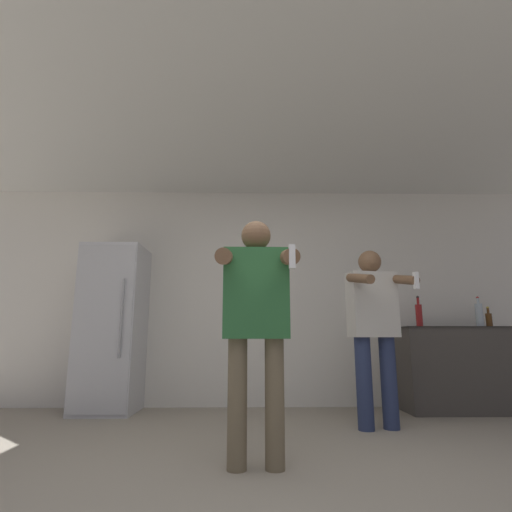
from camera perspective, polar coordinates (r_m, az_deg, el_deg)
The scene contains 9 objects.
wall_back at distance 4.80m, azimuth -0.33°, elevation -5.55°, with size 7.00×0.06×2.55m.
ceiling_slab at distance 3.80m, azimuth -0.07°, elevation 16.69°, with size 7.00×3.30×0.05m.
refrigerator at distance 4.67m, azimuth -19.85°, elevation -9.55°, with size 0.62×0.66×1.76m.
counter at distance 5.00m, azimuth 26.85°, elevation -14.13°, with size 1.26×0.63×0.89m.
bottle_tall_gin at distance 4.82m, azimuth 22.26°, elevation -7.74°, with size 0.07×0.07×0.34m.
bottle_red_label at distance 5.12m, azimuth 29.28°, elevation -7.30°, with size 0.08×0.08×0.34m.
bottle_dark_rum at distance 5.17m, azimuth 30.32°, elevation -7.79°, with size 0.07×0.07×0.22m.
person_woman_foreground at distance 2.58m, azimuth 0.02°, elevation -8.12°, with size 0.50×0.45×1.54m.
person_man_side at distance 3.78m, azimuth 16.48°, elevation -9.23°, with size 0.54×0.58×1.57m.
Camera 1 is at (-0.05, -1.96, 0.78)m, focal length 28.00 mm.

